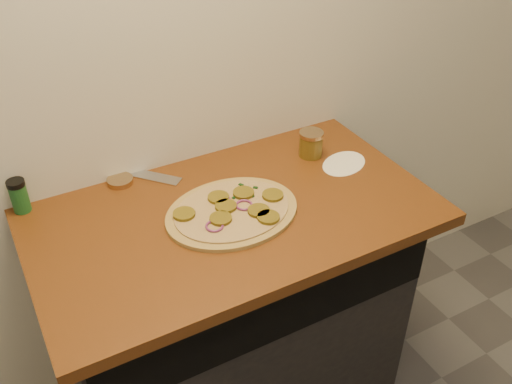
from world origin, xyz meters
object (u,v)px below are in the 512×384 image
chefs_knife (122,169)px  spice_shaker (19,196)px  pizza (232,211)px  salsa_jar (311,144)px

chefs_knife → spice_shaker: bearing=-168.7°
pizza → spice_shaker: size_ratio=4.03×
chefs_knife → spice_shaker: (-0.33, -0.07, 0.05)m
pizza → chefs_knife: (-0.21, 0.38, -0.00)m
chefs_knife → salsa_jar: salsa_jar is taller
salsa_jar → spice_shaker: bearing=170.9°
pizza → chefs_knife: bearing=119.4°
chefs_knife → spice_shaker: size_ratio=2.72×
pizza → chefs_knife: 0.44m
pizza → spice_shaker: 0.63m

